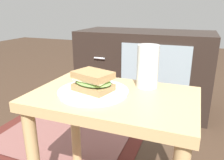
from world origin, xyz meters
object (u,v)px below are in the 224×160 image
object	(u,v)px
tv_cabinet	(144,70)
plate	(93,91)
sandwich_front	(93,81)
beer_glass	(148,67)

from	to	relation	value
tv_cabinet	plate	xyz separation A→B (m)	(0.04, -0.96, 0.17)
tv_cabinet	sandwich_front	world-z (taller)	tv_cabinet
tv_cabinet	plate	world-z (taller)	tv_cabinet
sandwich_front	beer_glass	xyz separation A→B (m)	(0.16, 0.13, 0.03)
tv_cabinet	sandwich_front	xyz separation A→B (m)	(0.04, -0.96, 0.21)
plate	sandwich_front	xyz separation A→B (m)	(-0.00, -0.00, 0.04)
sandwich_front	beer_glass	size ratio (longest dim) A/B	1.00
tv_cabinet	plate	bearing A→B (deg)	-87.57
plate	sandwich_front	bearing A→B (deg)	-175.24
plate	beer_glass	xyz separation A→B (m)	(0.16, 0.13, 0.07)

